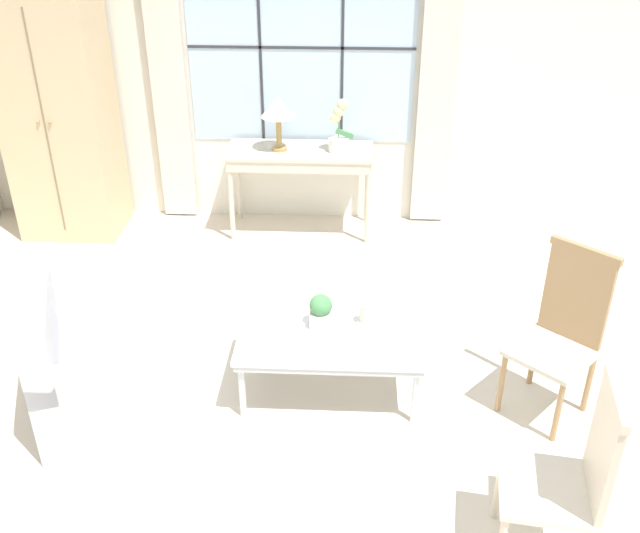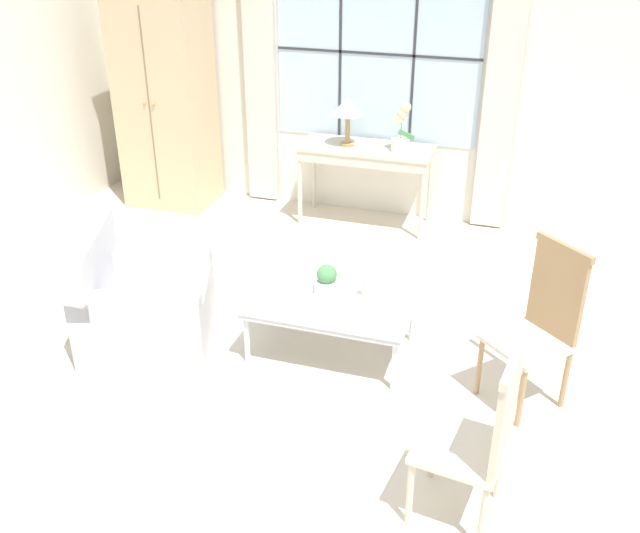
{
  "view_description": "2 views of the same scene",
  "coord_description": "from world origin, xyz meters",
  "px_view_note": "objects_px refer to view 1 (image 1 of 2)",
  "views": [
    {
      "loc": [
        0.48,
        -3.31,
        3.0
      ],
      "look_at": [
        0.29,
        0.36,
        0.92
      ],
      "focal_mm": 40.0,
      "sensor_mm": 36.0,
      "label": 1
    },
    {
      "loc": [
        1.59,
        -3.75,
        2.95
      ],
      "look_at": [
        0.24,
        0.47,
        0.63
      ],
      "focal_mm": 40.0,
      "sensor_mm": 36.0,
      "label": 2
    }
  ],
  "objects_px": {
    "coffee_table": "(330,337)",
    "pillar_candle": "(367,315)",
    "armchair_upholstered": "(105,368)",
    "accent_chair_wooden": "(575,471)",
    "side_chair_wooden": "(564,325)",
    "potted_plant_small": "(321,310)",
    "console_table": "(301,158)",
    "potted_orchid": "(339,131)",
    "armoire": "(58,106)",
    "table_lamp": "(278,109)"
  },
  "relations": [
    {
      "from": "potted_orchid",
      "to": "potted_plant_small",
      "type": "distance_m",
      "value": 2.22
    },
    {
      "from": "coffee_table",
      "to": "console_table",
      "type": "bearing_deg",
      "value": 98.76
    },
    {
      "from": "console_table",
      "to": "side_chair_wooden",
      "type": "bearing_deg",
      "value": -53.57
    },
    {
      "from": "potted_orchid",
      "to": "armoire",
      "type": "bearing_deg",
      "value": -179.67
    },
    {
      "from": "armchair_upholstered",
      "to": "side_chair_wooden",
      "type": "relative_size",
      "value": 1.08
    },
    {
      "from": "pillar_candle",
      "to": "table_lamp",
      "type": "bearing_deg",
      "value": 109.51
    },
    {
      "from": "armoire",
      "to": "side_chair_wooden",
      "type": "xyz_separation_m",
      "value": [
        3.86,
        -2.33,
        -0.58
      ]
    },
    {
      "from": "console_table",
      "to": "table_lamp",
      "type": "xyz_separation_m",
      "value": [
        -0.18,
        -0.02,
        0.45
      ]
    },
    {
      "from": "console_table",
      "to": "pillar_candle",
      "type": "distance_m",
      "value": 2.27
    },
    {
      "from": "armchair_upholstered",
      "to": "console_table",
      "type": "bearing_deg",
      "value": 67.69
    },
    {
      "from": "potted_orchid",
      "to": "coffee_table",
      "type": "bearing_deg",
      "value": -89.65
    },
    {
      "from": "armchair_upholstered",
      "to": "potted_plant_small",
      "type": "height_order",
      "value": "armchair_upholstered"
    },
    {
      "from": "accent_chair_wooden",
      "to": "console_table",
      "type": "bearing_deg",
      "value": 113.18
    },
    {
      "from": "table_lamp",
      "to": "armchair_upholstered",
      "type": "height_order",
      "value": "table_lamp"
    },
    {
      "from": "accent_chair_wooden",
      "to": "pillar_candle",
      "type": "relative_size",
      "value": 7.18
    },
    {
      "from": "potted_plant_small",
      "to": "pillar_candle",
      "type": "height_order",
      "value": "potted_plant_small"
    },
    {
      "from": "armoire",
      "to": "coffee_table",
      "type": "bearing_deg",
      "value": -42.42
    },
    {
      "from": "armoire",
      "to": "armchair_upholstered",
      "type": "xyz_separation_m",
      "value": [
        1.06,
        -2.48,
        -0.9
      ]
    },
    {
      "from": "side_chair_wooden",
      "to": "pillar_candle",
      "type": "height_order",
      "value": "side_chair_wooden"
    },
    {
      "from": "potted_orchid",
      "to": "accent_chair_wooden",
      "type": "relative_size",
      "value": 0.44
    },
    {
      "from": "potted_orchid",
      "to": "potted_plant_small",
      "type": "height_order",
      "value": "potted_orchid"
    },
    {
      "from": "accent_chair_wooden",
      "to": "table_lamp",
      "type": "bearing_deg",
      "value": 115.8
    },
    {
      "from": "accent_chair_wooden",
      "to": "coffee_table",
      "type": "bearing_deg",
      "value": 132.82
    },
    {
      "from": "potted_orchid",
      "to": "coffee_table",
      "type": "height_order",
      "value": "potted_orchid"
    },
    {
      "from": "console_table",
      "to": "table_lamp",
      "type": "distance_m",
      "value": 0.49
    },
    {
      "from": "potted_orchid",
      "to": "pillar_candle",
      "type": "height_order",
      "value": "potted_orchid"
    },
    {
      "from": "armoire",
      "to": "accent_chair_wooden",
      "type": "bearing_deg",
      "value": -44.04
    },
    {
      "from": "armoire",
      "to": "potted_plant_small",
      "type": "xyz_separation_m",
      "value": [
        2.39,
        -2.16,
        -0.63
      ]
    },
    {
      "from": "side_chair_wooden",
      "to": "accent_chair_wooden",
      "type": "height_order",
      "value": "side_chair_wooden"
    },
    {
      "from": "armchair_upholstered",
      "to": "accent_chair_wooden",
      "type": "xyz_separation_m",
      "value": [
        2.56,
        -1.03,
        0.3
      ]
    },
    {
      "from": "armoire",
      "to": "coffee_table",
      "type": "relative_size",
      "value": 2.02
    },
    {
      "from": "side_chair_wooden",
      "to": "potted_plant_small",
      "type": "distance_m",
      "value": 1.48
    },
    {
      "from": "console_table",
      "to": "coffee_table",
      "type": "relative_size",
      "value": 1.12
    },
    {
      "from": "side_chair_wooden",
      "to": "coffee_table",
      "type": "bearing_deg",
      "value": 176.41
    },
    {
      "from": "armchair_upholstered",
      "to": "potted_orchid",
      "type": "bearing_deg",
      "value": 61.05
    },
    {
      "from": "armoire",
      "to": "side_chair_wooden",
      "type": "relative_size",
      "value": 2.14
    },
    {
      "from": "armoire",
      "to": "armchair_upholstered",
      "type": "relative_size",
      "value": 1.98
    },
    {
      "from": "console_table",
      "to": "accent_chair_wooden",
      "type": "relative_size",
      "value": 1.24
    },
    {
      "from": "table_lamp",
      "to": "coffee_table",
      "type": "xyz_separation_m",
      "value": [
        0.54,
        -2.27,
        -0.77
      ]
    },
    {
      "from": "pillar_candle",
      "to": "armchair_upholstered",
      "type": "bearing_deg",
      "value": -167.94
    },
    {
      "from": "armoire",
      "to": "side_chair_wooden",
      "type": "distance_m",
      "value": 4.54
    },
    {
      "from": "coffee_table",
      "to": "side_chair_wooden",
      "type": "bearing_deg",
      "value": -3.59
    },
    {
      "from": "armoire",
      "to": "coffee_table",
      "type": "height_order",
      "value": "armoire"
    },
    {
      "from": "armchair_upholstered",
      "to": "side_chair_wooden",
      "type": "bearing_deg",
      "value": 2.98
    },
    {
      "from": "armoire",
      "to": "side_chair_wooden",
      "type": "height_order",
      "value": "armoire"
    },
    {
      "from": "side_chair_wooden",
      "to": "pillar_candle",
      "type": "relative_size",
      "value": 7.44
    },
    {
      "from": "armchair_upholstered",
      "to": "table_lamp",
      "type": "bearing_deg",
      "value": 71.2
    },
    {
      "from": "potted_orchid",
      "to": "armchair_upholstered",
      "type": "xyz_separation_m",
      "value": [
        -1.38,
        -2.49,
        -0.71
      ]
    },
    {
      "from": "console_table",
      "to": "coffee_table",
      "type": "height_order",
      "value": "console_table"
    },
    {
      "from": "coffee_table",
      "to": "pillar_candle",
      "type": "distance_m",
      "value": 0.27
    }
  ]
}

